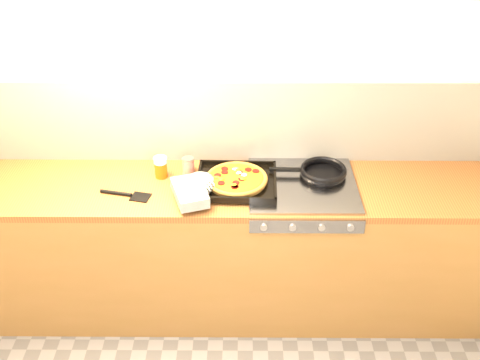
{
  "coord_description": "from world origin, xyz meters",
  "views": [
    {
      "loc": [
        0.12,
        -1.52,
        2.63
      ],
      "look_at": [
        0.1,
        1.08,
        0.95
      ],
      "focal_mm": 42.0,
      "sensor_mm": 36.0,
      "label": 1
    }
  ],
  "objects_px": {
    "pizza_on_tray": "(224,182)",
    "tomato_can": "(188,166)",
    "frying_pan": "(322,172)",
    "juice_glass": "(161,167)"
  },
  "relations": [
    {
      "from": "juice_glass",
      "to": "pizza_on_tray",
      "type": "bearing_deg",
      "value": -19.76
    },
    {
      "from": "pizza_on_tray",
      "to": "tomato_can",
      "type": "relative_size",
      "value": 5.94
    },
    {
      "from": "frying_pan",
      "to": "pizza_on_tray",
      "type": "bearing_deg",
      "value": -167.14
    },
    {
      "from": "pizza_on_tray",
      "to": "juice_glass",
      "type": "bearing_deg",
      "value": 160.24
    },
    {
      "from": "pizza_on_tray",
      "to": "juice_glass",
      "type": "relative_size",
      "value": 4.69
    },
    {
      "from": "pizza_on_tray",
      "to": "juice_glass",
      "type": "xyz_separation_m",
      "value": [
        -0.36,
        0.13,
        0.02
      ]
    },
    {
      "from": "pizza_on_tray",
      "to": "tomato_can",
      "type": "bearing_deg",
      "value": 140.7
    },
    {
      "from": "tomato_can",
      "to": "juice_glass",
      "type": "relative_size",
      "value": 0.79
    },
    {
      "from": "pizza_on_tray",
      "to": "tomato_can",
      "type": "xyz_separation_m",
      "value": [
        -0.21,
        0.17,
        0.0
      ]
    },
    {
      "from": "frying_pan",
      "to": "juice_glass",
      "type": "xyz_separation_m",
      "value": [
        -0.92,
        0.0,
        0.03
      ]
    }
  ]
}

